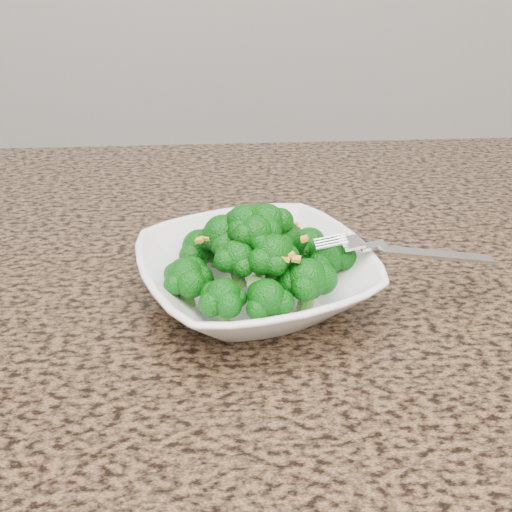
{
  "coord_description": "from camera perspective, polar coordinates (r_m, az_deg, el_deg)",
  "views": [
    {
      "loc": [
        0.09,
        -0.17,
        1.24
      ],
      "look_at": [
        0.13,
        0.35,
        0.95
      ],
      "focal_mm": 45.0,
      "sensor_mm": 36.0,
      "label": 1
    }
  ],
  "objects": [
    {
      "name": "bowl",
      "position": [
        0.61,
        -0.0,
        -1.93
      ],
      "size": [
        0.27,
        0.27,
        0.05
      ],
      "primitive_type": "imported",
      "rotation": [
        0.0,
        0.0,
        0.31
      ],
      "color": "white",
      "rests_on": "granite_counter"
    },
    {
      "name": "fork",
      "position": [
        0.61,
        10.73,
        0.92
      ],
      "size": [
        0.2,
        0.06,
        0.01
      ],
      "primitive_type": null,
      "rotation": [
        0.0,
        0.0,
        0.16
      ],
      "color": "silver",
      "rests_on": "bowl"
    },
    {
      "name": "garlic_topping",
      "position": [
        0.57,
        -0.0,
        6.46
      ],
      "size": [
        0.11,
        0.11,
        0.01
      ],
      "primitive_type": null,
      "color": "gold",
      "rests_on": "broccoli_pile"
    },
    {
      "name": "granite_counter",
      "position": [
        0.59,
        -12.3,
        -8.47
      ],
      "size": [
        1.64,
        1.04,
        0.03
      ],
      "primitive_type": "cube",
      "color": "brown",
      "rests_on": "cabinet"
    },
    {
      "name": "broccoli_pile",
      "position": [
        0.58,
        -0.0,
        3.14
      ],
      "size": [
        0.19,
        0.19,
        0.07
      ],
      "primitive_type": null,
      "color": "#0A5B0A",
      "rests_on": "bowl"
    }
  ]
}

